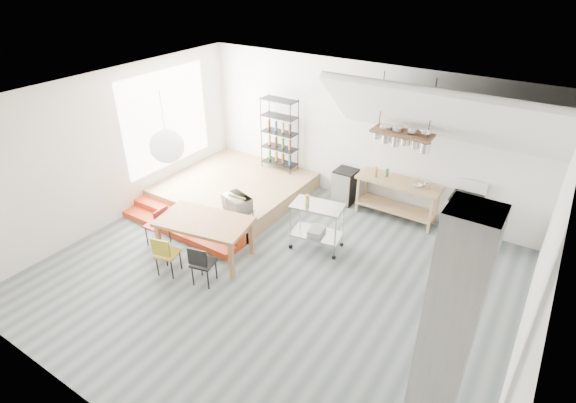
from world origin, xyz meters
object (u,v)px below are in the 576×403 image
Objects in this scene: dining_table at (204,224)px; mini_fridge at (345,186)px; stove at (463,217)px; rolling_cart at (317,220)px.

mini_fridge is (1.24, 3.40, -0.32)m from dining_table.
mini_fridge is at bearing 179.06° from stove.
dining_table is 2.30× the size of mini_fridge.
stove reaches higher than dining_table.
stove is 2.67m from mini_fridge.
rolling_cart is (-2.29, -1.95, 0.15)m from stove.
dining_table reaches higher than mini_fridge.
rolling_cart is 2.05m from mini_fridge.
mini_fridge is (-0.38, 2.00, -0.22)m from rolling_cart.
rolling_cart is at bearing -139.49° from stove.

